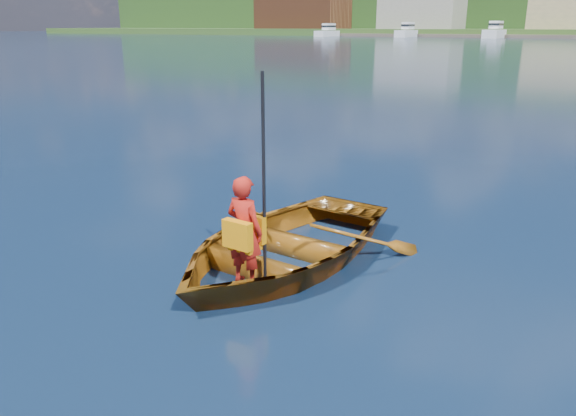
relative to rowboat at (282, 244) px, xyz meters
name	(u,v)px	position (x,y,z in m)	size (l,w,h in m)	color
ground	(191,260)	(-1.00, -0.54, -0.23)	(600.00, 600.00, 0.00)	#0E223F
rowboat	(282,244)	(0.00, 0.00, 0.00)	(2.87, 3.83, 0.76)	brown
child_paddler	(245,231)	(0.09, -0.91, 0.48)	(0.46, 0.35, 2.25)	red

